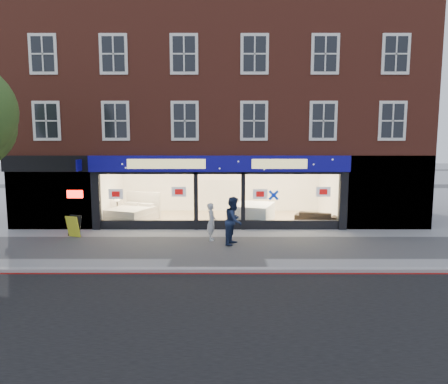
{
  "coord_description": "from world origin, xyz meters",
  "views": [
    {
      "loc": [
        0.21,
        -14.53,
        3.87
      ],
      "look_at": [
        0.2,
        2.5,
        1.75
      ],
      "focal_mm": 32.0,
      "sensor_mm": 36.0,
      "label": 1
    }
  ],
  "objects_px": {
    "display_bed": "(132,213)",
    "mattress_stack": "(253,213)",
    "sofa": "(316,217)",
    "a_board": "(74,226)",
    "pedestrian_blue": "(234,221)",
    "pedestrian_grey": "(211,222)"
  },
  "relations": [
    {
      "from": "mattress_stack",
      "to": "pedestrian_grey",
      "type": "height_order",
      "value": "pedestrian_grey"
    },
    {
      "from": "a_board",
      "to": "pedestrian_grey",
      "type": "relative_size",
      "value": 0.6
    },
    {
      "from": "display_bed",
      "to": "mattress_stack",
      "type": "xyz_separation_m",
      "value": [
        5.85,
        -0.23,
        0.06
      ]
    },
    {
      "from": "display_bed",
      "to": "mattress_stack",
      "type": "relative_size",
      "value": 1.09
    },
    {
      "from": "sofa",
      "to": "a_board",
      "type": "distance_m",
      "value": 10.76
    },
    {
      "from": "sofa",
      "to": "pedestrian_blue",
      "type": "relative_size",
      "value": 1.05
    },
    {
      "from": "a_board",
      "to": "pedestrian_grey",
      "type": "bearing_deg",
      "value": 14.57
    },
    {
      "from": "display_bed",
      "to": "mattress_stack",
      "type": "bearing_deg",
      "value": 18.51
    },
    {
      "from": "display_bed",
      "to": "a_board",
      "type": "height_order",
      "value": "display_bed"
    },
    {
      "from": "sofa",
      "to": "pedestrian_grey",
      "type": "distance_m",
      "value": 5.61
    },
    {
      "from": "mattress_stack",
      "to": "pedestrian_blue",
      "type": "distance_m",
      "value": 4.08
    },
    {
      "from": "a_board",
      "to": "pedestrian_blue",
      "type": "distance_m",
      "value": 6.69
    },
    {
      "from": "mattress_stack",
      "to": "a_board",
      "type": "relative_size",
      "value": 2.86
    },
    {
      "from": "display_bed",
      "to": "pedestrian_blue",
      "type": "xyz_separation_m",
      "value": [
        4.83,
        -4.16,
        0.46
      ]
    },
    {
      "from": "mattress_stack",
      "to": "a_board",
      "type": "height_order",
      "value": "mattress_stack"
    },
    {
      "from": "a_board",
      "to": "pedestrian_blue",
      "type": "height_order",
      "value": "pedestrian_blue"
    },
    {
      "from": "mattress_stack",
      "to": "sofa",
      "type": "distance_m",
      "value": 2.95
    },
    {
      "from": "display_bed",
      "to": "sofa",
      "type": "relative_size",
      "value": 1.46
    },
    {
      "from": "mattress_stack",
      "to": "sofa",
      "type": "bearing_deg",
      "value": -7.93
    },
    {
      "from": "sofa",
      "to": "a_board",
      "type": "bearing_deg",
      "value": 33.38
    },
    {
      "from": "sofa",
      "to": "pedestrian_blue",
      "type": "xyz_separation_m",
      "value": [
        -3.94,
        -3.52,
        0.54
      ]
    },
    {
      "from": "display_bed",
      "to": "pedestrian_blue",
      "type": "bearing_deg",
      "value": -19.99
    }
  ]
}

